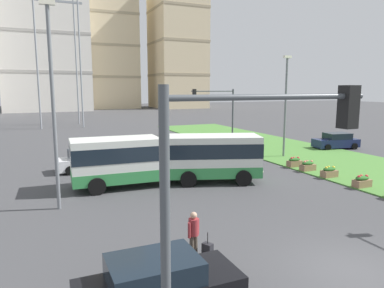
{
  "coord_description": "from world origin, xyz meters",
  "views": [
    {
      "loc": [
        -9.18,
        -7.89,
        5.96
      ],
      "look_at": [
        0.36,
        14.05,
        2.2
      ],
      "focal_mm": 33.12,
      "sensor_mm": 36.0,
      "label": 1
    }
  ],
  "objects_px": {
    "car_black_sedan": "(158,287)",
    "flower_planter_4": "(308,166)",
    "pedestrian_crossing": "(194,232)",
    "flower_planter_5": "(294,162)",
    "rolling_suitcase": "(208,251)",
    "flower_planter_2": "(362,181)",
    "articulated_bus": "(169,158)",
    "apartment_tower_westcentre": "(44,37)",
    "car_white_van": "(88,160)",
    "apartment_tower_eastcentre": "(177,44)",
    "car_navy_sedan": "(336,141)",
    "streetlight_median": "(286,102)",
    "streetlight_left": "(53,100)",
    "traffic_light_near_left": "(239,199)",
    "traffic_light_far_right": "(219,108)",
    "flower_planter_3": "(329,172)",
    "apartment_tower_centre": "(100,19)"
  },
  "relations": [
    {
      "from": "car_black_sedan",
      "to": "flower_planter_4",
      "type": "bearing_deg",
      "value": 36.95
    },
    {
      "from": "pedestrian_crossing",
      "to": "flower_planter_5",
      "type": "bearing_deg",
      "value": 38.69
    },
    {
      "from": "rolling_suitcase",
      "to": "flower_planter_2",
      "type": "bearing_deg",
      "value": 19.43
    },
    {
      "from": "articulated_bus",
      "to": "apartment_tower_westcentre",
      "type": "distance_m",
      "value": 86.8
    },
    {
      "from": "pedestrian_crossing",
      "to": "apartment_tower_westcentre",
      "type": "xyz_separation_m",
      "value": [
        -1.96,
        94.61,
        18.48
      ]
    },
    {
      "from": "car_white_van",
      "to": "apartment_tower_eastcentre",
      "type": "distance_m",
      "value": 88.72
    },
    {
      "from": "rolling_suitcase",
      "to": "car_black_sedan",
      "type": "bearing_deg",
      "value": -139.16
    },
    {
      "from": "flower_planter_2",
      "to": "flower_planter_5",
      "type": "bearing_deg",
      "value": 90.0
    },
    {
      "from": "articulated_bus",
      "to": "car_navy_sedan",
      "type": "distance_m",
      "value": 20.68
    },
    {
      "from": "car_navy_sedan",
      "to": "flower_planter_5",
      "type": "bearing_deg",
      "value": -151.14
    },
    {
      "from": "car_navy_sedan",
      "to": "flower_planter_2",
      "type": "height_order",
      "value": "car_navy_sedan"
    },
    {
      "from": "car_white_van",
      "to": "pedestrian_crossing",
      "type": "xyz_separation_m",
      "value": [
        1.58,
        -15.68,
        0.25
      ]
    },
    {
      "from": "streetlight_median",
      "to": "flower_planter_2",
      "type": "bearing_deg",
      "value": -100.82
    },
    {
      "from": "streetlight_left",
      "to": "traffic_light_near_left",
      "type": "bearing_deg",
      "value": -80.25
    },
    {
      "from": "car_black_sedan",
      "to": "pedestrian_crossing",
      "type": "relative_size",
      "value": 2.53
    },
    {
      "from": "pedestrian_crossing",
      "to": "traffic_light_far_right",
      "type": "distance_m",
      "value": 22.37
    },
    {
      "from": "car_white_van",
      "to": "traffic_light_near_left",
      "type": "bearing_deg",
      "value": -90.44
    },
    {
      "from": "rolling_suitcase",
      "to": "traffic_light_near_left",
      "type": "height_order",
      "value": "traffic_light_near_left"
    },
    {
      "from": "pedestrian_crossing",
      "to": "traffic_light_near_left",
      "type": "bearing_deg",
      "value": -106.65
    },
    {
      "from": "traffic_light_near_left",
      "to": "streetlight_median",
      "type": "height_order",
      "value": "streetlight_median"
    },
    {
      "from": "car_black_sedan",
      "to": "traffic_light_far_right",
      "type": "relative_size",
      "value": 0.74
    },
    {
      "from": "rolling_suitcase",
      "to": "flower_planter_4",
      "type": "xyz_separation_m",
      "value": [
        12.53,
        9.14,
        0.11
      ]
    },
    {
      "from": "flower_planter_3",
      "to": "traffic_light_far_right",
      "type": "distance_m",
      "value": 13.0
    },
    {
      "from": "pedestrian_crossing",
      "to": "streetlight_left",
      "type": "relative_size",
      "value": 0.17
    },
    {
      "from": "streetlight_left",
      "to": "streetlight_median",
      "type": "bearing_deg",
      "value": 19.3
    },
    {
      "from": "traffic_light_far_right",
      "to": "apartment_tower_centre",
      "type": "relative_size",
      "value": 0.11
    },
    {
      "from": "flower_planter_2",
      "to": "flower_planter_5",
      "type": "xyz_separation_m",
      "value": [
        0.0,
        6.18,
        0.0
      ]
    },
    {
      "from": "rolling_suitcase",
      "to": "streetlight_median",
      "type": "bearing_deg",
      "value": 44.87
    },
    {
      "from": "flower_planter_3",
      "to": "apartment_tower_centre",
      "type": "bearing_deg",
      "value": 89.38
    },
    {
      "from": "apartment_tower_westcentre",
      "to": "articulated_bus",
      "type": "bearing_deg",
      "value": -86.93
    },
    {
      "from": "apartment_tower_centre",
      "to": "rolling_suitcase",
      "type": "bearing_deg",
      "value": -97.54
    },
    {
      "from": "apartment_tower_centre",
      "to": "apartment_tower_eastcentre",
      "type": "xyz_separation_m",
      "value": [
        21.82,
        -8.42,
        -7.38
      ]
    },
    {
      "from": "flower_planter_2",
      "to": "apartment_tower_westcentre",
      "type": "relative_size",
      "value": 0.03
    },
    {
      "from": "car_navy_sedan",
      "to": "flower_planter_4",
      "type": "xyz_separation_m",
      "value": [
        -9.44,
        -6.66,
        -0.33
      ]
    },
    {
      "from": "traffic_light_near_left",
      "to": "rolling_suitcase",
      "type": "bearing_deg",
      "value": 68.71
    },
    {
      "from": "car_navy_sedan",
      "to": "apartment_tower_centre",
      "type": "distance_m",
      "value": 90.97
    },
    {
      "from": "articulated_bus",
      "to": "flower_planter_5",
      "type": "xyz_separation_m",
      "value": [
        10.38,
        0.6,
        -1.23
      ]
    },
    {
      "from": "car_white_van",
      "to": "flower_planter_3",
      "type": "height_order",
      "value": "car_white_van"
    },
    {
      "from": "traffic_light_near_left",
      "to": "apartment_tower_westcentre",
      "type": "height_order",
      "value": "apartment_tower_westcentre"
    },
    {
      "from": "rolling_suitcase",
      "to": "streetlight_left",
      "type": "xyz_separation_m",
      "value": [
        -4.49,
        7.74,
        5.12
      ]
    },
    {
      "from": "pedestrian_crossing",
      "to": "apartment_tower_eastcentre",
      "type": "xyz_separation_m",
      "value": [
        35.84,
        93.93,
        18.41
      ]
    },
    {
      "from": "apartment_tower_centre",
      "to": "car_white_van",
      "type": "bearing_deg",
      "value": -100.2
    },
    {
      "from": "flower_planter_5",
      "to": "traffic_light_near_left",
      "type": "distance_m",
      "value": 22.22
    },
    {
      "from": "car_black_sedan",
      "to": "apartment_tower_eastcentre",
      "type": "distance_m",
      "value": 105.18
    },
    {
      "from": "streetlight_left",
      "to": "apartment_tower_westcentre",
      "type": "height_order",
      "value": "apartment_tower_westcentre"
    },
    {
      "from": "car_white_van",
      "to": "flower_planter_3",
      "type": "bearing_deg",
      "value": -31.22
    },
    {
      "from": "pedestrian_crossing",
      "to": "car_white_van",
      "type": "bearing_deg",
      "value": 95.75
    },
    {
      "from": "traffic_light_far_right",
      "to": "apartment_tower_eastcentre",
      "type": "relative_size",
      "value": 0.15
    },
    {
      "from": "articulated_bus",
      "to": "flower_planter_3",
      "type": "bearing_deg",
      "value": -15.79
    },
    {
      "from": "car_black_sedan",
      "to": "pedestrian_crossing",
      "type": "bearing_deg",
      "value": 48.94
    }
  ]
}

